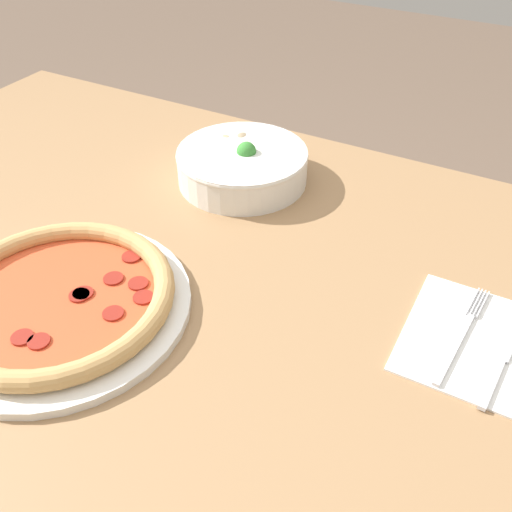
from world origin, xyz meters
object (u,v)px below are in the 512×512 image
object	(u,v)px
bowl	(242,164)
knife	(504,354)
pizza	(57,300)
fork	(461,335)

from	to	relation	value
bowl	knife	size ratio (longest dim) A/B	1.10
pizza	knife	bearing A→B (deg)	20.13
pizza	bowl	bearing A→B (deg)	82.70
pizza	fork	size ratio (longest dim) A/B	1.81
pizza	bowl	world-z (taller)	bowl
pizza	bowl	distance (m)	0.38
fork	knife	xyz separation A→B (m)	(0.05, -0.01, -0.00)
pizza	knife	xyz separation A→B (m)	(0.51, 0.19, -0.01)
pizza	fork	world-z (taller)	pizza
fork	knife	distance (m)	0.05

